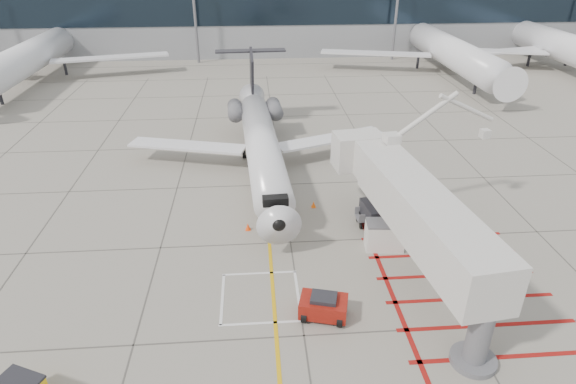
{
  "coord_description": "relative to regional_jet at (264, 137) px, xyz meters",
  "views": [
    {
      "loc": [
        -2.05,
        -20.96,
        16.78
      ],
      "look_at": [
        0.0,
        6.0,
        2.5
      ],
      "focal_mm": 30.0,
      "sensor_mm": 36.0,
      "label": 1
    }
  ],
  "objects": [
    {
      "name": "pushback_tug",
      "position": [
        2.42,
        -15.28,
        -3.02
      ],
      "size": [
        2.62,
        2.0,
        1.36
      ],
      "primitive_type": null,
      "rotation": [
        0.0,
        0.0,
        -0.26
      ],
      "color": "maroon",
      "rests_on": "ground_plane"
    },
    {
      "name": "baggage_cart",
      "position": [
        6.71,
        -6.84,
        -3.13
      ],
      "size": [
        1.85,
        1.21,
        1.14
      ],
      "primitive_type": null,
      "rotation": [
        0.0,
        0.0,
        0.04
      ],
      "color": "slate",
      "rests_on": "ground_plane"
    },
    {
      "name": "ground_plane",
      "position": [
        1.32,
        -12.56,
        -3.7
      ],
      "size": [
        260.0,
        260.0,
        0.0
      ],
      "primitive_type": "plane",
      "color": "gray",
      "rests_on": "ground"
    },
    {
      "name": "bg_aircraft_d",
      "position": [
        43.09,
        33.44,
        2.14
      ],
      "size": [
        35.05,
        38.94,
        11.68
      ],
      "primitive_type": null,
      "color": "silver",
      "rests_on": "ground_plane"
    },
    {
      "name": "cone_side",
      "position": [
        3.3,
        -4.25,
        -3.48
      ],
      "size": [
        0.32,
        0.32,
        0.45
      ],
      "primitive_type": "cone",
      "color": "#FF600D",
      "rests_on": "ground_plane"
    },
    {
      "name": "terminal_building",
      "position": [
        11.32,
        57.44,
        3.3
      ],
      "size": [
        180.0,
        28.0,
        14.0
      ],
      "primitive_type": "cube",
      "color": "gray",
      "rests_on": "ground_plane"
    },
    {
      "name": "ground_power_unit",
      "position": [
        6.95,
        -9.55,
        -2.81
      ],
      "size": [
        2.36,
        1.5,
        1.78
      ],
      "primitive_type": null,
      "rotation": [
        0.0,
        0.0,
        -0.09
      ],
      "color": "white",
      "rests_on": "ground_plane"
    },
    {
      "name": "regional_jet",
      "position": [
        0.0,
        0.0,
        0.0
      ],
      "size": [
        23.87,
        29.4,
        7.41
      ],
      "primitive_type": null,
      "rotation": [
        0.0,
        0.0,
        0.05
      ],
      "color": "silver",
      "rests_on": "ground_plane"
    },
    {
      "name": "jet_bridge",
      "position": [
        7.92,
        -12.7,
        -0.16
      ],
      "size": [
        10.54,
        18.64,
        7.09
      ],
      "primitive_type": null,
      "rotation": [
        0.0,
        0.0,
        0.12
      ],
      "color": "silver",
      "rests_on": "ground_plane"
    },
    {
      "name": "cone_nose",
      "position": [
        -1.32,
        -6.89,
        -3.46
      ],
      "size": [
        0.35,
        0.35,
        0.48
      ],
      "primitive_type": "cone",
      "color": "#FF440D",
      "rests_on": "ground_plane"
    },
    {
      "name": "bg_aircraft_b",
      "position": [
        -29.24,
        33.44,
        2.01
      ],
      "size": [
        34.27,
        38.07,
        11.42
      ],
      "primitive_type": null,
      "color": "silver",
      "rests_on": "ground_plane"
    },
    {
      "name": "terminal_glass_band",
      "position": [
        11.32,
        43.39,
        4.3
      ],
      "size": [
        180.0,
        0.1,
        6.0
      ],
      "primitive_type": "cube",
      "color": "black",
      "rests_on": "ground_plane"
    },
    {
      "name": "bg_aircraft_c",
      "position": [
        26.27,
        33.44,
        2.0
      ],
      "size": [
        34.21,
        38.01,
        11.4
      ],
      "primitive_type": null,
      "color": "silver",
      "rests_on": "ground_plane"
    }
  ]
}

